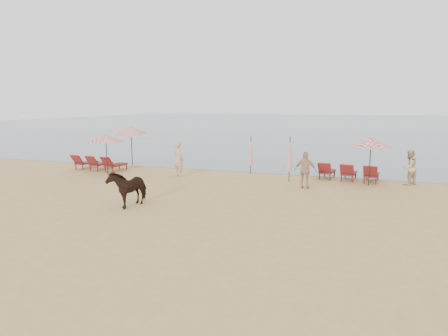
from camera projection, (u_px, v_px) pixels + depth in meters
The scene contains 13 objects.
ground at pixel (178, 223), 12.73m from camera, with size 120.00×120.00×0.00m, color tan.
sea at pixel (323, 122), 87.71m from camera, with size 160.00×140.00×0.06m, color #51606B.
lounger_cluster_left at pixel (98, 163), 22.99m from camera, with size 3.11×2.00×0.65m.
lounger_cluster_right at pixel (348, 172), 19.82m from camera, with size 3.18×2.16×0.65m.
umbrella_open_left_a at pixel (106, 138), 21.33m from camera, with size 2.06×2.06×2.34m.
umbrella_open_left_b at pixel (131, 130), 24.89m from camera, with size 2.09×2.13×2.67m.
umbrella_open_right at pixel (371, 143), 18.23m from camera, with size 1.96×1.96×2.39m.
umbrella_closed_left at pixel (251, 151), 21.58m from camera, with size 0.27×0.27×2.19m.
umbrella_closed_right at pixel (290, 154), 19.38m from camera, with size 0.29×0.29×2.35m.
cow at pixel (128, 188), 14.83m from camera, with size 0.79×1.74×1.47m, color black.
beachgoer_left at pixel (179, 159), 20.88m from camera, with size 0.72×0.47×1.98m, color tan.
beachgoer_right_a at pixel (409, 167), 18.72m from camera, with size 0.86×0.67×1.77m, color tan.
beachgoer_right_b at pixel (305, 170), 17.84m from camera, with size 1.05×0.44×1.79m, color tan.
Camera 1 is at (5.29, -11.15, 3.96)m, focal length 30.00 mm.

